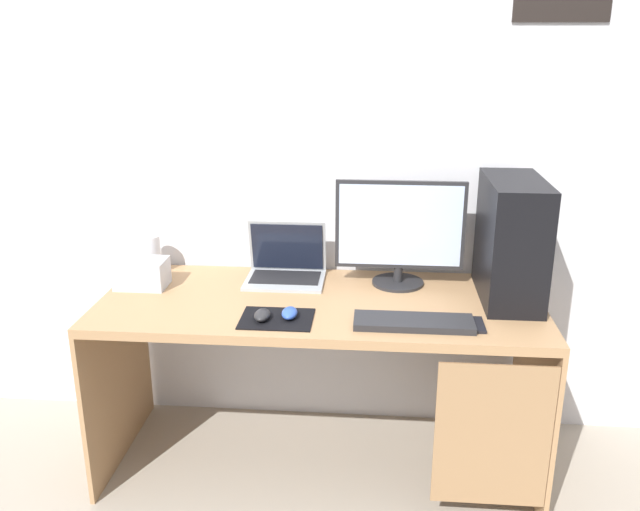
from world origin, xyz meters
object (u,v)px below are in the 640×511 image
Objects in this scene: speaker at (149,254)px; mouse_right at (262,315)px; pc_tower at (511,240)px; monitor at (400,233)px; keyboard at (414,322)px; laptop at (286,268)px; mouse_left at (289,313)px; projector at (142,273)px; cell_phone at (474,325)px.

mouse_right is (0.56, -0.45, -0.06)m from speaker.
pc_tower is at bearing 18.43° from mouse_right.
keyboard is (0.05, -0.40, -0.21)m from monitor.
speaker reaches higher than keyboard.
laptop is 0.41m from mouse_left.
monitor is 3.08× the size of speaker.
laptop is 0.58m from projector.
monitor reaches higher than laptop.
mouse_right is 0.75m from cell_phone.
keyboard is (0.51, -0.42, -0.04)m from laptop.
projector is 1.12m from keyboard.
keyboard reaches higher than cell_phone.
pc_tower is 0.40m from cell_phone.
cell_phone is at bearing -56.33° from monitor.
laptop is at bearing 150.46° from cell_phone.
mouse_left is 1.00× the size of mouse_right.
projector is 1.54× the size of cell_phone.
mouse_right is at bearing -140.59° from monitor.
laptop is at bearing -2.50° from speaker.
monitor reaches higher than keyboard.
mouse_right is at bearing -93.65° from laptop.
mouse_left reaches higher than cell_phone.
mouse_right is at bearing -161.57° from pc_tower.
monitor is at bearing -2.82° from laptop.
monitor is 0.67m from mouse_right.
projector is at bearing -166.66° from laptop.
pc_tower is at bearing 38.75° from keyboard.
pc_tower is 0.91× the size of monitor.
speaker is at bearing 97.13° from projector.
mouse_left is at bearing 179.39° from cell_phone.
keyboard is (1.08, -0.29, -0.04)m from projector.
laptop is at bearing 177.18° from monitor.
pc_tower is 1.11× the size of keyboard.
laptop is at bearing 13.34° from projector.
pc_tower is 2.33× the size of projector.
keyboard is 4.38× the size of mouse_right.
cell_phone is at bearing 1.38° from mouse_right.
mouse_left is (-0.44, 0.02, 0.01)m from keyboard.
mouse_right is (-0.49, -0.40, -0.20)m from monitor.
keyboard is at bearing -2.59° from mouse_left.
keyboard is (-0.37, -0.30, -0.22)m from pc_tower.
mouse_left is at bearing -33.12° from speaker.
laptop reaches higher than keyboard.
mouse_right is (-0.09, -0.03, 0.00)m from mouse_left.
speaker is at bearing 146.88° from mouse_left.
speaker is 0.72m from mouse_right.
laptop is 3.36× the size of mouse_right.
monitor is at bearing -2.64° from speaker.
mouse_left is (0.63, -0.27, -0.03)m from projector.
speaker is 0.40× the size of keyboard.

